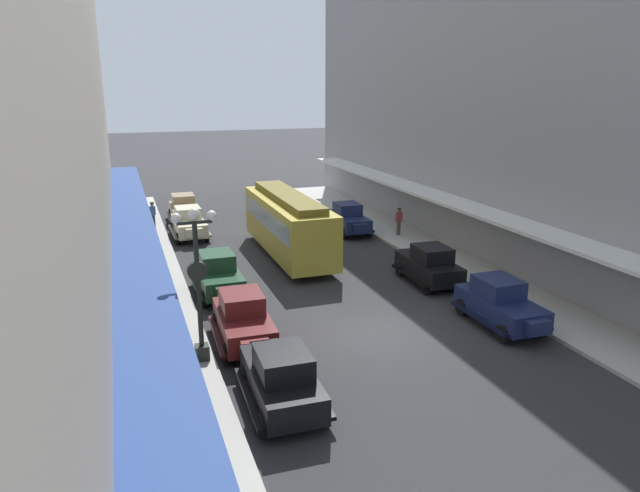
# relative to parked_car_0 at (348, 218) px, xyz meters

# --- Properties ---
(ground_plane) EXTENTS (200.00, 200.00, 0.00)m
(ground_plane) POSITION_rel_parked_car_0_xyz_m (-4.86, -14.35, -0.94)
(ground_plane) COLOR #2D2D30
(sidewalk_left) EXTENTS (3.00, 60.00, 0.15)m
(sidewalk_left) POSITION_rel_parked_car_0_xyz_m (-12.36, -14.35, -0.87)
(sidewalk_left) COLOR #B7B5AD
(sidewalk_left) RESTS_ON ground
(sidewalk_right) EXTENTS (3.00, 60.00, 0.15)m
(sidewalk_right) POSITION_rel_parked_car_0_xyz_m (2.64, -14.35, -0.87)
(sidewalk_right) COLOR #B7B5AD
(sidewalk_right) RESTS_ON ground
(building_row_right) EXTENTS (4.30, 60.00, 20.31)m
(building_row_right) POSITION_rel_parked_car_0_xyz_m (5.38, -14.35, 9.21)
(building_row_right) COLOR #939399
(building_row_right) RESTS_ON ground
(parked_car_0) EXTENTS (2.30, 4.32, 1.84)m
(parked_car_0) POSITION_rel_parked_car_0_xyz_m (0.00, 0.00, 0.00)
(parked_car_0) COLOR #19234C
(parked_car_0) RESTS_ON ground
(parked_car_1) EXTENTS (2.16, 4.27, 1.84)m
(parked_car_1) POSITION_rel_parked_car_0_xyz_m (0.04, -15.29, 0.00)
(parked_car_1) COLOR #19234C
(parked_car_1) RESTS_ON ground
(parked_car_2) EXTENTS (2.23, 4.29, 1.84)m
(parked_car_2) POSITION_rel_parked_car_0_xyz_m (-9.39, 6.46, 0.00)
(parked_car_2) COLOR #997F5B
(parked_car_2) RESTS_ON ground
(parked_car_3) EXTENTS (2.14, 4.26, 1.84)m
(parked_car_3) POSITION_rel_parked_car_0_xyz_m (-9.59, -8.19, 0.00)
(parked_car_3) COLOR #193D23
(parked_car_3) RESTS_ON ground
(parked_car_4) EXTENTS (2.19, 4.28, 1.84)m
(parked_car_4) POSITION_rel_parked_car_0_xyz_m (-9.58, 2.16, 0.00)
(parked_car_4) COLOR beige
(parked_car_4) RESTS_ON ground
(parked_car_5) EXTENTS (2.27, 4.31, 1.84)m
(parked_car_5) POSITION_rel_parked_car_0_xyz_m (-9.61, -13.54, 0.00)
(parked_car_5) COLOR #591919
(parked_car_5) RESTS_ON ground
(parked_car_6) EXTENTS (2.24, 4.30, 1.84)m
(parked_car_6) POSITION_rel_parked_car_0_xyz_m (-9.48, -18.10, 0.00)
(parked_car_6) COLOR black
(parked_car_6) RESTS_ON ground
(parked_car_7) EXTENTS (2.26, 4.30, 1.84)m
(parked_car_7) POSITION_rel_parked_car_0_xyz_m (-0.06, -10.07, 0.00)
(parked_car_7) COLOR black
(parked_car_7) RESTS_ON ground
(streetcar) EXTENTS (2.56, 9.61, 3.46)m
(streetcar) POSITION_rel_parked_car_0_xyz_m (-5.02, -3.70, 0.96)
(streetcar) COLOR gold
(streetcar) RESTS_ON ground
(lamp_post_with_clock) EXTENTS (1.42, 0.44, 5.16)m
(lamp_post_with_clock) POSITION_rel_parked_car_0_xyz_m (-11.26, -14.64, 2.04)
(lamp_post_with_clock) COLOR black
(lamp_post_with_clock) RESTS_ON sidewalk_left
(fire_hydrant) EXTENTS (0.24, 0.24, 0.82)m
(fire_hydrant) POSITION_rel_parked_car_0_xyz_m (1.49, -9.62, -0.38)
(fire_hydrant) COLOR #B21E19
(fire_hydrant) RESTS_ON sidewalk_right
(pedestrian_0) EXTENTS (0.36, 0.24, 1.64)m
(pedestrian_0) POSITION_rel_parked_car_0_xyz_m (-12.26, -2.98, 0.05)
(pedestrian_0) COLOR #2D2D33
(pedestrian_0) RESTS_ON sidewalk_left
(pedestrian_1) EXTENTS (0.36, 0.24, 1.64)m
(pedestrian_1) POSITION_rel_parked_car_0_xyz_m (-11.97, -11.98, 0.05)
(pedestrian_1) COLOR #4C4238
(pedestrian_1) RESTS_ON sidewalk_left
(pedestrian_2) EXTENTS (0.36, 0.28, 1.67)m
(pedestrian_2) POSITION_rel_parked_car_0_xyz_m (2.43, -2.12, 0.07)
(pedestrian_2) COLOR #4C4238
(pedestrian_2) RESTS_ON sidewalk_right
(pedestrian_3) EXTENTS (0.36, 0.28, 1.67)m
(pedestrian_3) POSITION_rel_parked_car_0_xyz_m (-11.52, 4.72, 0.07)
(pedestrian_3) COLOR #2D2D33
(pedestrian_3) RESTS_ON sidewalk_left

